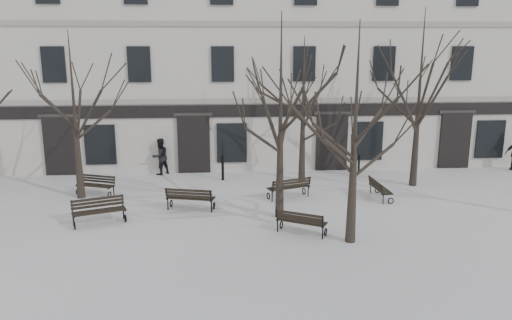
{
  "coord_description": "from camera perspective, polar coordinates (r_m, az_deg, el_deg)",
  "views": [
    {
      "loc": [
        -2.18,
        -16.72,
        6.34
      ],
      "look_at": [
        -0.74,
        3.0,
        1.74
      ],
      "focal_mm": 35.0,
      "sensor_mm": 36.0,
      "label": 1
    }
  ],
  "objects": [
    {
      "name": "tree_5",
      "position": [
        23.15,
        5.44,
        7.73
      ],
      "size": [
        4.7,
        4.7,
        6.72
      ],
      "color": "black",
      "rests_on": "ground"
    },
    {
      "name": "tree_6",
      "position": [
        23.31,
        18.29,
        9.02
      ],
      "size": [
        5.54,
        5.54,
        7.91
      ],
      "color": "black",
      "rests_on": "ground"
    },
    {
      "name": "bollard_b",
      "position": [
        25.54,
        11.69,
        -0.35
      ],
      "size": [
        0.12,
        0.12,
        0.97
      ],
      "color": "black",
      "rests_on": "ground"
    },
    {
      "name": "ground",
      "position": [
        18.01,
        3.07,
        -7.54
      ],
      "size": [
        100.0,
        100.0,
        0.0
      ],
      "primitive_type": "plane",
      "color": "silver",
      "rests_on": "ground"
    },
    {
      "name": "tree_1",
      "position": [
        17.92,
        2.85,
        7.71
      ],
      "size": [
        5.22,
        5.22,
        7.46
      ],
      "color": "black",
      "rests_on": "ground"
    },
    {
      "name": "bench_2",
      "position": [
        17.15,
        5.16,
        -6.99
      ],
      "size": [
        1.77,
        1.35,
        0.86
      ],
      "rotation": [
        0.0,
        0.0,
        2.64
      ],
      "color": "black",
      "rests_on": "ground"
    },
    {
      "name": "bench_4",
      "position": [
        21.0,
        3.82,
        -3.09
      ],
      "size": [
        1.9,
        1.24,
        0.91
      ],
      "rotation": [
        0.0,
        0.0,
        3.5
      ],
      "color": "black",
      "rests_on": "ground"
    },
    {
      "name": "bollard_a",
      "position": [
        23.76,
        -3.83,
        -0.79
      ],
      "size": [
        0.16,
        0.16,
        1.21
      ],
      "color": "black",
      "rests_on": "ground"
    },
    {
      "name": "bench_1",
      "position": [
        19.64,
        -7.53,
        -4.29
      ],
      "size": [
        1.95,
        1.1,
        0.94
      ],
      "rotation": [
        0.0,
        0.0,
        2.89
      ],
      "color": "black",
      "rests_on": "ground"
    },
    {
      "name": "pedestrian_b",
      "position": [
        25.38,
        -10.81,
        -1.61
      ],
      "size": [
        1.12,
        1.09,
        1.82
      ],
      "primitive_type": "imported",
      "rotation": [
        0.0,
        0.0,
        3.83
      ],
      "color": "black",
      "rests_on": "ground"
    },
    {
      "name": "tree_2",
      "position": [
        15.82,
        11.37,
        5.9
      ],
      "size": [
        4.96,
        4.96,
        7.09
      ],
      "color": "black",
      "rests_on": "ground"
    },
    {
      "name": "bench_5",
      "position": [
        21.6,
        13.91,
        -3.14
      ],
      "size": [
        0.66,
        1.65,
        0.82
      ],
      "rotation": [
        0.0,
        0.0,
        1.61
      ],
      "color": "black",
      "rests_on": "ground"
    },
    {
      "name": "bench_0",
      "position": [
        18.93,
        -17.52,
        -5.48
      ],
      "size": [
        1.95,
        1.27,
        0.94
      ],
      "rotation": [
        0.0,
        0.0,
        0.36
      ],
      "color": "black",
      "rests_on": "ground"
    },
    {
      "name": "building",
      "position": [
        29.77,
        0.02,
        11.51
      ],
      "size": [
        40.4,
        10.2,
        11.4
      ],
      "color": "beige",
      "rests_on": "ground"
    },
    {
      "name": "tree_4",
      "position": [
        21.62,
        -20.18,
        6.95
      ],
      "size": [
        4.84,
        4.84,
        6.92
      ],
      "color": "black",
      "rests_on": "ground"
    },
    {
      "name": "bench_3",
      "position": [
        22.56,
        -17.82,
        -2.67
      ],
      "size": [
        1.74,
        1.14,
        0.83
      ],
      "rotation": [
        0.0,
        0.0,
        -0.36
      ],
      "color": "black",
      "rests_on": "ground"
    }
  ]
}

